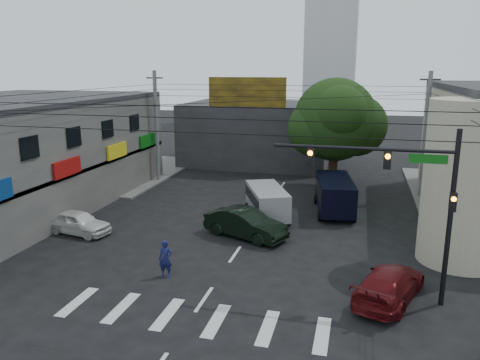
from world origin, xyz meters
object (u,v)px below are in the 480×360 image
at_px(traffic_gantry, 407,187).
at_px(traffic_officer, 165,259).
at_px(utility_pole_far_right, 425,136).
at_px(maroon_sedan, 389,284).
at_px(dark_sedan, 246,224).
at_px(navy_van, 334,196).
at_px(white_compact, 78,222).
at_px(utility_pole_far_left, 157,127).
at_px(street_tree, 335,120).
at_px(silver_minivan, 267,203).

xyz_separation_m(traffic_gantry, traffic_officer, (-10.23, -0.35, -3.96)).
relative_size(utility_pole_far_right, maroon_sedan, 1.76).
height_order(dark_sedan, navy_van, navy_van).
height_order(white_compact, maroon_sedan, maroon_sedan).
distance_m(dark_sedan, navy_van, 7.64).
bearing_deg(utility_pole_far_left, traffic_gantry, -42.86).
relative_size(white_compact, navy_van, 0.70).
distance_m(street_tree, white_compact, 20.27).
bearing_deg(maroon_sedan, traffic_officer, 21.47).
bearing_deg(dark_sedan, street_tree, 3.62).
bearing_deg(white_compact, navy_van, -51.18).
distance_m(maroon_sedan, navy_van, 12.16).
relative_size(street_tree, traffic_officer, 4.97).
xyz_separation_m(silver_minivan, traffic_officer, (-2.84, -9.59, -0.13)).
bearing_deg(white_compact, traffic_gantry, -92.68).
bearing_deg(dark_sedan, white_compact, 122.74).
height_order(white_compact, traffic_officer, traffic_officer).
distance_m(utility_pole_far_right, dark_sedan, 16.01).
bearing_deg(silver_minivan, traffic_gantry, -164.92).
xyz_separation_m(street_tree, silver_minivan, (-3.56, -8.76, -4.47)).
height_order(utility_pole_far_right, navy_van, utility_pole_far_right).
relative_size(navy_van, traffic_officer, 3.40).
height_order(traffic_gantry, maroon_sedan, traffic_gantry).
xyz_separation_m(dark_sedan, traffic_officer, (-2.33, -5.95, 0.07)).
xyz_separation_m(silver_minivan, navy_van, (4.08, 2.46, 0.13)).
xyz_separation_m(traffic_gantry, navy_van, (-3.31, 11.70, -3.70)).
relative_size(white_compact, traffic_officer, 2.39).
height_order(utility_pole_far_left, navy_van, utility_pole_far_left).
bearing_deg(dark_sedan, utility_pole_far_right, -21.04).
distance_m(maroon_sedan, traffic_officer, 9.85).
xyz_separation_m(utility_pole_far_right, silver_minivan, (-10.06, -7.76, -3.59)).
height_order(utility_pole_far_left, maroon_sedan, utility_pole_far_left).
relative_size(utility_pole_far_left, white_compact, 2.20).
relative_size(street_tree, white_compact, 2.08).
bearing_deg(traffic_officer, silver_minivan, 68.50).
xyz_separation_m(navy_van, traffic_officer, (-6.92, -12.05, -0.26)).
bearing_deg(traffic_gantry, traffic_officer, -178.06).
distance_m(traffic_gantry, maroon_sedan, 4.15).
distance_m(silver_minivan, traffic_officer, 10.00).
distance_m(utility_pole_far_left, dark_sedan, 15.90).
distance_m(white_compact, silver_minivan, 11.45).
relative_size(dark_sedan, maroon_sedan, 0.99).
bearing_deg(silver_minivan, white_compact, 95.00).
height_order(traffic_gantry, silver_minivan, traffic_gantry).
distance_m(traffic_gantry, navy_van, 12.71).
bearing_deg(utility_pole_far_left, maroon_sedan, -43.63).
distance_m(white_compact, maroon_sedan, 17.49).
bearing_deg(navy_van, utility_pole_far_right, -57.52).
height_order(utility_pole_far_right, traffic_officer, utility_pole_far_right).
xyz_separation_m(utility_pole_far_left, maroon_sedan, (17.94, -17.10, -3.90)).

